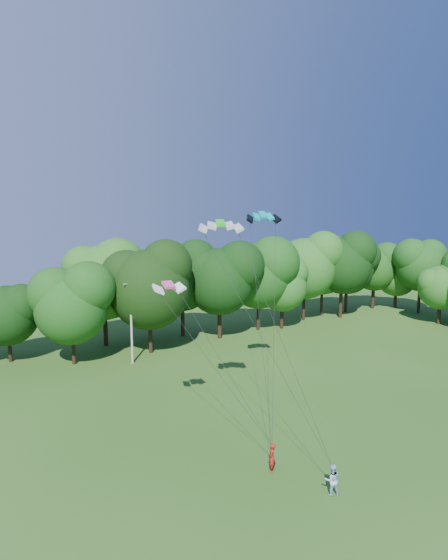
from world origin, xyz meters
TOP-DOWN VIEW (x-y plane):
  - ground at (0.00, 0.00)m, footprint 160.00×160.00m
  - utility_pole at (-1.54, 30.32)m, footprint 1.65×0.70m
  - kite_flyer_left at (-0.92, 7.09)m, footprint 0.77×0.76m
  - kite_flyer_right at (0.61, 3.67)m, footprint 1.06×0.96m
  - kite_teal at (4.44, 15.73)m, footprint 2.82×2.02m
  - kite_green at (-1.56, 12.04)m, footprint 3.07×2.31m
  - kite_pink at (-4.76, 13.18)m, footprint 2.12×1.16m
  - tree_back_center at (1.45, 32.72)m, footprint 9.81×9.81m
  - tree_back_east at (31.10, 36.83)m, footprint 9.11×9.11m

SIDE VIEW (x-z plane):
  - ground at x=0.00m, z-range 0.00..0.00m
  - kite_flyer_right at x=0.61m, z-range 0.00..1.76m
  - kite_flyer_left at x=-0.92m, z-range 0.00..1.79m
  - utility_pole at x=-1.54m, z-range 0.11..8.79m
  - tree_back_east at x=31.10m, z-range 1.65..14.91m
  - tree_back_center at x=1.45m, z-range 1.78..16.04m
  - kite_pink at x=-4.76m, z-range 10.66..11.08m
  - kite_green at x=-1.56m, z-range 14.54..15.02m
  - kite_teal at x=4.44m, z-range 15.03..15.63m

